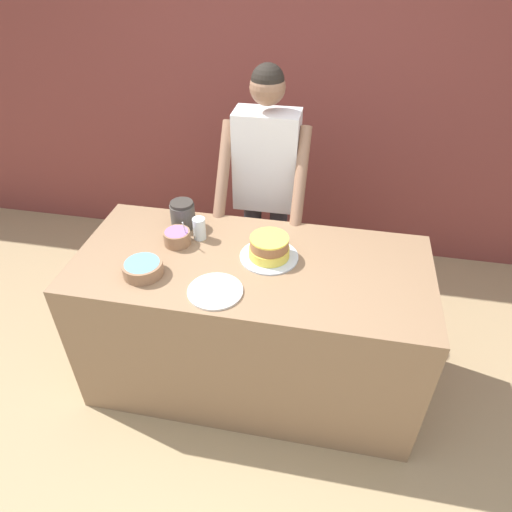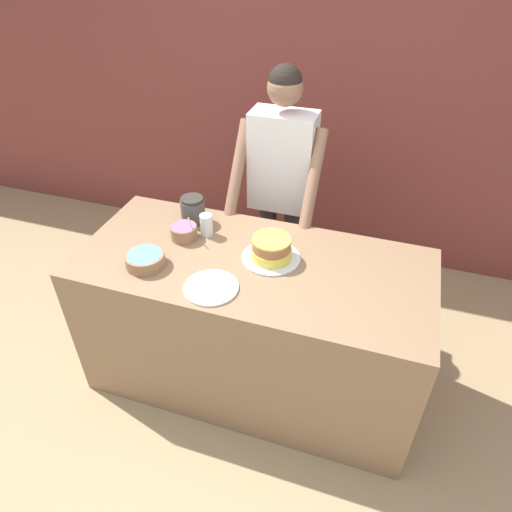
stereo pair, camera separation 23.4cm
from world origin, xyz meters
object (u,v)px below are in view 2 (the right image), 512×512
frosting_bowl_blue (145,259)px  stoneware_jar (193,210)px  person_baker (281,176)px  frosting_bowl_purple (184,232)px  cake (271,250)px  drinking_glass (206,225)px  ceramic_plate (211,288)px

frosting_bowl_blue → stoneware_jar: bearing=82.6°
person_baker → frosting_bowl_purple: size_ratio=10.68×
cake → drinking_glass: 0.43m
frosting_bowl_blue → frosting_bowl_purple: frosting_bowl_purple is taller
cake → person_baker: bearing=101.5°
ceramic_plate → stoneware_jar: size_ratio=1.72×
drinking_glass → person_baker: bearing=64.6°
person_baker → ceramic_plate: person_baker is taller
cake → frosting_bowl_purple: 0.53m
drinking_glass → stoneware_jar: size_ratio=0.81×
person_baker → stoneware_jar: size_ratio=10.94×
frosting_bowl_purple → drinking_glass: frosting_bowl_purple is taller
person_baker → stoneware_jar: (-0.41, -0.48, -0.05)m
frosting_bowl_purple → ceramic_plate: bearing=-48.7°
person_baker → frosting_bowl_purple: bearing=-120.3°
frosting_bowl_blue → cake: bearing=23.2°
frosting_bowl_blue → frosting_bowl_purple: 0.30m
person_baker → frosting_bowl_blue: 1.07m
drinking_glass → frosting_bowl_blue: bearing=-117.8°
frosting_bowl_blue → frosting_bowl_purple: bearing=73.9°
ceramic_plate → frosting_bowl_blue: bearing=170.4°
cake → frosting_bowl_blue: (-0.61, -0.26, -0.02)m
stoneware_jar → frosting_bowl_purple: bearing=-82.8°
frosting_bowl_purple → person_baker: bearing=59.7°
cake → stoneware_jar: (-0.55, 0.21, 0.02)m
frosting_bowl_blue → frosting_bowl_purple: size_ratio=1.27×
cake → drinking_glass: size_ratio=2.46×
person_baker → frosting_bowl_blue: person_baker is taller
person_baker → ceramic_plate: bearing=-94.0°
frosting_bowl_blue → drinking_glass: size_ratio=1.61×
person_baker → stoneware_jar: bearing=-130.4°
drinking_glass → frosting_bowl_purple: bearing=-145.5°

